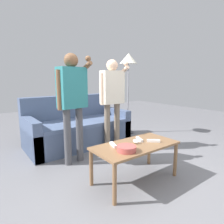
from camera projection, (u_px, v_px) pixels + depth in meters
ground_plane at (130, 176)px, 2.45m from camera, size 12.00×12.00×0.00m
couch at (77, 128)px, 3.61m from camera, size 1.83×0.90×0.90m
coffee_table at (136, 149)px, 2.29m from camera, size 1.03×0.51×0.46m
snack_bowl at (127, 149)px, 2.06m from camera, size 0.21×0.21×0.06m
game_remote_nunchuk at (136, 141)px, 2.31m from camera, size 0.06×0.09×0.05m
floor_lamp at (129, 63)px, 4.15m from camera, size 0.39×0.39×1.76m
player_right at (112, 94)px, 3.27m from camera, size 0.45×0.32×1.54m
player_left at (72, 96)px, 2.69m from camera, size 0.48×0.30×1.57m
game_remote_wand_near at (139, 139)px, 2.42m from camera, size 0.09×0.16×0.03m
game_remote_wand_far at (113, 145)px, 2.22m from camera, size 0.08×0.17×0.03m
game_remote_wand_spare at (154, 141)px, 2.36m from camera, size 0.14×0.13×0.03m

